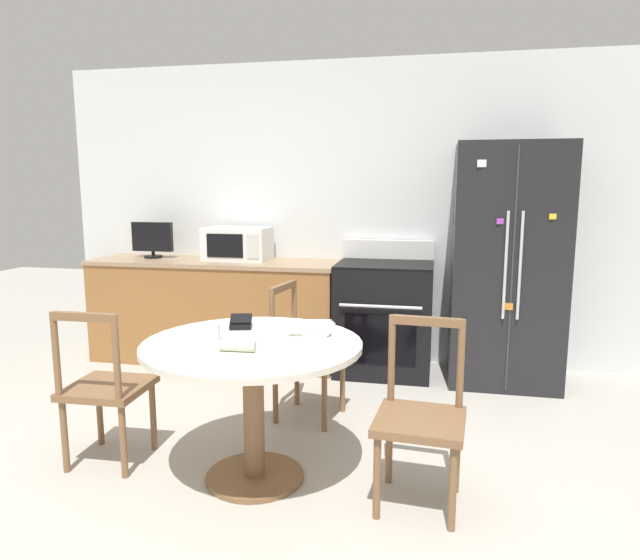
{
  "coord_description": "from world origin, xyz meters",
  "views": [
    {
      "loc": [
        0.8,
        -2.36,
        1.55
      ],
      "look_at": [
        0.06,
        1.15,
        0.95
      ],
      "focal_mm": 32.0,
      "sensor_mm": 36.0,
      "label": 1
    }
  ],
  "objects_px": {
    "dining_chair_right": "(421,418)",
    "candle_glass": "(211,334)",
    "refrigerator": "(507,265)",
    "oven_range": "(384,317)",
    "dining_chair_far": "(306,354)",
    "microwave": "(238,244)",
    "dining_chair_left": "(105,389)",
    "countertop_tv": "(152,239)",
    "wallet": "(241,323)"
  },
  "relations": [
    {
      "from": "refrigerator",
      "to": "dining_chair_left",
      "type": "height_order",
      "value": "refrigerator"
    },
    {
      "from": "refrigerator",
      "to": "wallet",
      "type": "bearing_deg",
      "value": -134.54
    },
    {
      "from": "refrigerator",
      "to": "wallet",
      "type": "distance_m",
      "value": 2.29
    },
    {
      "from": "countertop_tv",
      "to": "candle_glass",
      "type": "height_order",
      "value": "countertop_tv"
    },
    {
      "from": "dining_chair_left",
      "to": "candle_glass",
      "type": "distance_m",
      "value": 0.75
    },
    {
      "from": "dining_chair_left",
      "to": "wallet",
      "type": "xyz_separation_m",
      "value": [
        0.7,
        0.26,
        0.35
      ]
    },
    {
      "from": "candle_glass",
      "to": "wallet",
      "type": "xyz_separation_m",
      "value": [
        0.05,
        0.3,
        -0.01
      ]
    },
    {
      "from": "oven_range",
      "to": "dining_chair_left",
      "type": "xyz_separation_m",
      "value": [
        -1.36,
        -1.92,
        -0.03
      ]
    },
    {
      "from": "refrigerator",
      "to": "oven_range",
      "type": "distance_m",
      "value": 1.06
    },
    {
      "from": "oven_range",
      "to": "dining_chair_right",
      "type": "bearing_deg",
      "value": -79.48
    },
    {
      "from": "wallet",
      "to": "refrigerator",
      "type": "bearing_deg",
      "value": 45.46
    },
    {
      "from": "countertop_tv",
      "to": "dining_chair_right",
      "type": "relative_size",
      "value": 0.42
    },
    {
      "from": "countertop_tv",
      "to": "wallet",
      "type": "xyz_separation_m",
      "value": [
        1.44,
        -1.72,
        -0.29
      ]
    },
    {
      "from": "candle_glass",
      "to": "oven_range",
      "type": "bearing_deg",
      "value": 70.1
    },
    {
      "from": "dining_chair_far",
      "to": "refrigerator",
      "type": "bearing_deg",
      "value": 136.99
    },
    {
      "from": "oven_range",
      "to": "microwave",
      "type": "relative_size",
      "value": 1.95
    },
    {
      "from": "candle_glass",
      "to": "dining_chair_left",
      "type": "bearing_deg",
      "value": 176.97
    },
    {
      "from": "countertop_tv",
      "to": "dining_chair_left",
      "type": "xyz_separation_m",
      "value": [
        0.74,
        -1.98,
        -0.64
      ]
    },
    {
      "from": "microwave",
      "to": "candle_glass",
      "type": "bearing_deg",
      "value": -73.83
    },
    {
      "from": "refrigerator",
      "to": "dining_chair_far",
      "type": "distance_m",
      "value": 1.79
    },
    {
      "from": "dining_chair_right",
      "to": "candle_glass",
      "type": "xyz_separation_m",
      "value": [
        -1.07,
        0.02,
        0.36
      ]
    },
    {
      "from": "microwave",
      "to": "wallet",
      "type": "relative_size",
      "value": 3.62
    },
    {
      "from": "candle_glass",
      "to": "refrigerator",
      "type": "bearing_deg",
      "value": 49.35
    },
    {
      "from": "refrigerator",
      "to": "countertop_tv",
      "type": "xyz_separation_m",
      "value": [
        -3.05,
        0.09,
        0.14
      ]
    },
    {
      "from": "dining_chair_right",
      "to": "candle_glass",
      "type": "distance_m",
      "value": 1.13
    },
    {
      "from": "oven_range",
      "to": "wallet",
      "type": "relative_size",
      "value": 7.06
    },
    {
      "from": "countertop_tv",
      "to": "dining_chair_left",
      "type": "height_order",
      "value": "countertop_tv"
    },
    {
      "from": "refrigerator",
      "to": "oven_range",
      "type": "xyz_separation_m",
      "value": [
        -0.95,
        0.03,
        -0.46
      ]
    },
    {
      "from": "microwave",
      "to": "wallet",
      "type": "xyz_separation_m",
      "value": [
        0.64,
        -1.74,
        -0.26
      ]
    },
    {
      "from": "refrigerator",
      "to": "candle_glass",
      "type": "xyz_separation_m",
      "value": [
        -1.66,
        -1.93,
        -0.14
      ]
    },
    {
      "from": "microwave",
      "to": "dining_chair_far",
      "type": "xyz_separation_m",
      "value": [
        0.88,
        -1.14,
        -0.61
      ]
    },
    {
      "from": "dining_chair_left",
      "to": "candle_glass",
      "type": "height_order",
      "value": "dining_chair_left"
    },
    {
      "from": "dining_chair_far",
      "to": "microwave",
      "type": "bearing_deg",
      "value": -132.66
    },
    {
      "from": "dining_chair_right",
      "to": "candle_glass",
      "type": "height_order",
      "value": "dining_chair_right"
    },
    {
      "from": "oven_range",
      "to": "dining_chair_far",
      "type": "height_order",
      "value": "oven_range"
    },
    {
      "from": "microwave",
      "to": "dining_chair_right",
      "type": "bearing_deg",
      "value": -50.97
    },
    {
      "from": "dining_chair_left",
      "to": "microwave",
      "type": "bearing_deg",
      "value": 86.47
    },
    {
      "from": "dining_chair_far",
      "to": "dining_chair_left",
      "type": "distance_m",
      "value": 1.27
    },
    {
      "from": "refrigerator",
      "to": "countertop_tv",
      "type": "relative_size",
      "value": 4.93
    },
    {
      "from": "wallet",
      "to": "dining_chair_right",
      "type": "bearing_deg",
      "value": -17.19
    },
    {
      "from": "oven_range",
      "to": "dining_chair_far",
      "type": "relative_size",
      "value": 1.2
    },
    {
      "from": "dining_chair_far",
      "to": "wallet",
      "type": "distance_m",
      "value": 0.73
    },
    {
      "from": "countertop_tv",
      "to": "dining_chair_far",
      "type": "xyz_separation_m",
      "value": [
        1.68,
        -1.12,
        -0.64
      ]
    },
    {
      "from": "oven_range",
      "to": "microwave",
      "type": "bearing_deg",
      "value": 176.37
    },
    {
      "from": "wallet",
      "to": "countertop_tv",
      "type": "bearing_deg",
      "value": 130.03
    },
    {
      "from": "oven_range",
      "to": "dining_chair_right",
      "type": "distance_m",
      "value": 2.0
    },
    {
      "from": "oven_range",
      "to": "dining_chair_left",
      "type": "bearing_deg",
      "value": -125.31
    },
    {
      "from": "oven_range",
      "to": "dining_chair_right",
      "type": "relative_size",
      "value": 1.2
    },
    {
      "from": "oven_range",
      "to": "countertop_tv",
      "type": "height_order",
      "value": "countertop_tv"
    },
    {
      "from": "microwave",
      "to": "candle_glass",
      "type": "xyz_separation_m",
      "value": [
        0.59,
        -2.04,
        -0.25
      ]
    }
  ]
}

